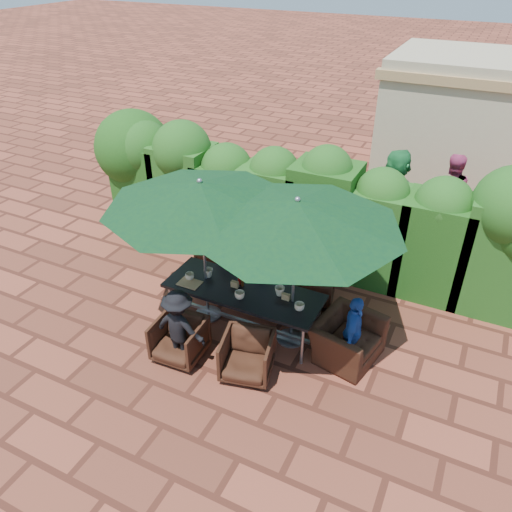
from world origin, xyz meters
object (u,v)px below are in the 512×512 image
at_px(dining_table, 243,293).
at_px(chair_far_mid, 276,279).
at_px(chair_far_left, 226,262).
at_px(chair_end_right, 348,333).
at_px(umbrella_left, 200,194).
at_px(chair_far_right, 310,286).
at_px(chair_near_left, 179,337).
at_px(chair_near_right, 247,354).
at_px(umbrella_right, 297,213).

relative_size(dining_table, chair_far_mid, 3.38).
bearing_deg(chair_far_left, chair_end_right, 162.67).
relative_size(umbrella_left, chair_far_right, 3.63).
distance_m(chair_far_left, chair_near_left, 2.03).
bearing_deg(chair_far_right, chair_near_right, 70.92).
relative_size(chair_near_left, chair_end_right, 0.73).
bearing_deg(umbrella_left, chair_far_right, 35.07).
bearing_deg(chair_far_mid, dining_table, 81.67).
height_order(umbrella_left, chair_near_left, umbrella_left).
xyz_separation_m(umbrella_left, chair_far_mid, (0.78, 0.98, -1.85)).
height_order(dining_table, chair_near_left, dining_table).
bearing_deg(chair_end_right, chair_near_right, 141.43).
bearing_deg(chair_far_mid, chair_end_right, 147.79).
height_order(chair_near_left, chair_near_right, chair_near_right).
xyz_separation_m(umbrella_left, chair_far_left, (-0.20, 0.99, -1.81)).
relative_size(dining_table, umbrella_left, 0.85).
bearing_deg(dining_table, chair_near_right, -59.84).
bearing_deg(chair_end_right, umbrella_right, 103.49).
relative_size(chair_far_left, chair_far_right, 1.03).
relative_size(chair_far_mid, chair_end_right, 0.74).
distance_m(chair_far_mid, chair_far_right, 0.64).
relative_size(chair_near_left, chair_near_right, 0.99).
distance_m(umbrella_left, chair_end_right, 2.95).
distance_m(umbrella_right, chair_far_left, 2.63).
xyz_separation_m(dining_table, umbrella_left, (-0.68, 0.01, 1.54)).
bearing_deg(dining_table, chair_near_left, -119.08).
xyz_separation_m(umbrella_left, umbrella_right, (1.47, 0.06, 0.00)).
xyz_separation_m(umbrella_left, chair_near_right, (1.18, -0.88, -1.85)).
xyz_separation_m(chair_far_mid, chair_far_right, (0.63, 0.01, 0.03)).
height_order(chair_far_left, chair_near_left, chair_far_left).
bearing_deg(umbrella_left, chair_near_left, -82.96).
height_order(umbrella_left, chair_far_right, umbrella_left).
bearing_deg(chair_far_left, umbrella_right, 153.04).
xyz_separation_m(umbrella_left, chair_near_left, (0.12, -1.01, -1.86)).
height_order(umbrella_right, chair_near_right, umbrella_right).
height_order(umbrella_right, chair_near_left, umbrella_right).
bearing_deg(umbrella_left, dining_table, -1.10).
bearing_deg(chair_near_right, dining_table, 106.99).
xyz_separation_m(chair_far_right, chair_end_right, (0.93, -0.91, 0.03)).
xyz_separation_m(dining_table, chair_far_right, (0.74, 1.01, -0.28)).
height_order(umbrella_left, umbrella_right, same).
xyz_separation_m(chair_far_left, chair_near_left, (0.33, -2.00, -0.05)).
distance_m(chair_far_right, chair_near_left, 2.39).
height_order(dining_table, chair_far_mid, dining_table).
bearing_deg(umbrella_left, chair_end_right, 2.15).
height_order(chair_far_right, chair_end_right, chair_end_right).
bearing_deg(chair_near_right, chair_far_right, 69.74).
bearing_deg(umbrella_right, chair_end_right, 1.97).
xyz_separation_m(umbrella_right, chair_end_right, (0.88, 0.03, -1.79)).
relative_size(umbrella_left, umbrella_right, 0.97).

